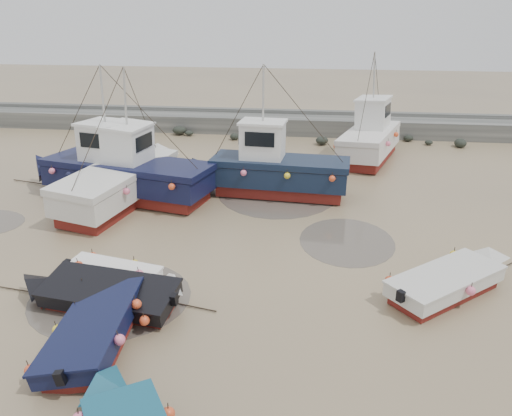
% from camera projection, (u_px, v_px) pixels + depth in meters
% --- Properties ---
extents(ground, '(120.00, 120.00, 0.00)m').
position_uv_depth(ground, '(167.00, 290.00, 16.59)').
color(ground, '#96815E').
rests_on(ground, ground).
extents(seawall, '(60.00, 4.92, 1.50)m').
position_uv_depth(seawall, '(253.00, 123.00, 36.51)').
color(seawall, slate).
rests_on(seawall, ground).
extents(puddle_a, '(5.23, 5.23, 0.01)m').
position_uv_depth(puddle_a, '(111.00, 297.00, 16.20)').
color(puddle_a, '#564E45').
rests_on(puddle_a, ground).
extents(puddle_b, '(3.79, 3.79, 0.01)m').
position_uv_depth(puddle_b, '(347.00, 241.00, 20.00)').
color(puddle_b, '#564E45').
rests_on(puddle_b, ground).
extents(puddle_d, '(6.18, 6.18, 0.01)m').
position_uv_depth(puddle_d, '(279.00, 190.00, 25.42)').
color(puddle_d, '#564E45').
rests_on(puddle_d, ground).
extents(dinghy_1, '(2.54, 6.61, 1.43)m').
position_uv_depth(dinghy_1, '(102.00, 321.00, 14.10)').
color(dinghy_1, maroon).
rests_on(dinghy_1, ground).
extents(dinghy_3, '(5.44, 4.76, 1.43)m').
position_uv_depth(dinghy_3, '(453.00, 278.00, 16.27)').
color(dinghy_3, maroon).
rests_on(dinghy_3, ground).
extents(dinghy_4, '(6.62, 2.64, 1.43)m').
position_uv_depth(dinghy_4, '(101.00, 290.00, 15.59)').
color(dinghy_4, maroon).
rests_on(dinghy_4, ground).
extents(dinghy_5, '(5.41, 2.47, 1.43)m').
position_uv_depth(dinghy_5, '(120.00, 279.00, 16.21)').
color(dinghy_5, maroon).
rests_on(dinghy_5, ground).
extents(cabin_boat_0, '(11.42, 4.92, 6.22)m').
position_uv_depth(cabin_boat_0, '(117.00, 171.00, 24.15)').
color(cabin_boat_0, maroon).
rests_on(cabin_boat_0, ground).
extents(cabin_boat_1, '(4.20, 10.42, 6.22)m').
position_uv_depth(cabin_boat_1, '(124.00, 174.00, 23.63)').
color(cabin_boat_1, maroon).
rests_on(cabin_boat_1, ground).
extents(cabin_boat_2, '(9.77, 3.27, 6.22)m').
position_uv_depth(cabin_boat_2, '(268.00, 168.00, 24.39)').
color(cabin_boat_2, maroon).
rests_on(cabin_boat_2, ground).
extents(cabin_boat_3, '(4.64, 8.92, 6.22)m').
position_uv_depth(cabin_boat_3, '(373.00, 136.00, 30.05)').
color(cabin_boat_3, maroon).
rests_on(cabin_boat_3, ground).
extents(person, '(0.71, 0.61, 1.64)m').
position_uv_depth(person, '(73.00, 205.00, 23.60)').
color(person, black).
rests_on(person, ground).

